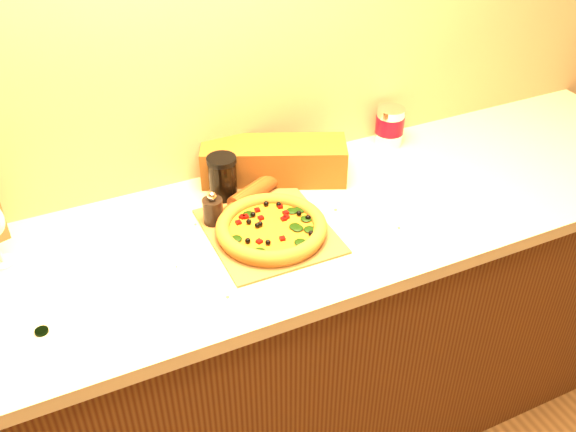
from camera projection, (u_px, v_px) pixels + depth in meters
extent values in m
plane|color=#9E8460|center=(211.00, 30.00, 1.72)|extent=(4.00, 0.00, 4.00)
cube|color=#441F0E|center=(266.00, 348.00, 2.02)|extent=(2.80, 0.65, 0.86)
cube|color=beige|center=(263.00, 235.00, 1.76)|extent=(2.84, 0.68, 0.04)
cube|color=brown|center=(269.00, 231.00, 1.73)|extent=(0.32, 0.36, 0.01)
cube|color=brown|center=(238.00, 189.00, 1.90)|extent=(0.05, 0.14, 0.01)
cylinder|color=#C07830|center=(272.00, 232.00, 1.71)|extent=(0.28, 0.28, 0.01)
cylinder|color=gold|center=(271.00, 229.00, 1.71)|extent=(0.24, 0.24, 0.01)
torus|color=brown|center=(271.00, 227.00, 1.70)|extent=(0.30, 0.30, 0.04)
ellipsoid|color=black|center=(282.00, 217.00, 1.74)|extent=(0.03, 0.03, 0.01)
sphere|color=black|center=(262.00, 232.00, 1.68)|extent=(0.02, 0.02, 0.02)
cube|color=#7D0404|center=(284.00, 234.00, 1.68)|extent=(0.02, 0.02, 0.01)
cylinder|color=black|center=(42.00, 331.00, 1.43)|extent=(0.04, 0.04, 0.01)
cylinder|color=black|center=(213.00, 212.00, 1.74)|extent=(0.06, 0.06, 0.08)
sphere|color=silver|center=(212.00, 196.00, 1.71)|extent=(0.03, 0.03, 0.03)
cylinder|color=#5D280F|center=(263.00, 186.00, 1.88)|extent=(0.25, 0.16, 0.05)
cylinder|color=#5D280F|center=(296.00, 164.00, 1.98)|extent=(0.06, 0.05, 0.02)
cylinder|color=#5D280F|center=(227.00, 210.00, 1.78)|extent=(0.06, 0.05, 0.02)
cylinder|color=silver|center=(390.00, 126.00, 2.10)|extent=(0.09, 0.09, 0.13)
cylinder|color=maroon|center=(390.00, 124.00, 2.09)|extent=(0.09, 0.09, 0.06)
cube|color=brown|center=(274.00, 161.00, 1.92)|extent=(0.45, 0.30, 0.12)
cylinder|color=silver|center=(3.00, 262.00, 1.63)|extent=(0.06, 0.06, 0.00)
cylinder|color=black|center=(223.00, 180.00, 1.84)|extent=(0.08, 0.08, 0.12)
cylinder|color=black|center=(221.00, 160.00, 1.80)|extent=(0.08, 0.08, 0.02)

